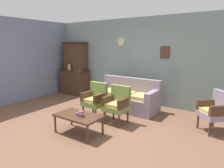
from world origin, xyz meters
TOP-DOWN VIEW (x-y plane):
  - ground_plane at (0.00, 0.00)m, footprint 7.68×7.68m
  - wall_back_with_decor at (0.00, 2.63)m, footprint 6.40×0.09m
  - wall_left_side at (-3.23, 0.00)m, footprint 0.06×5.20m
  - side_cabinet at (-2.47, 2.25)m, footprint 1.16×0.55m
  - cabinet_upper_hutch at (-2.47, 2.33)m, footprint 0.99×0.38m
  - vase_on_cabinet at (-2.53, 2.07)m, footprint 0.11×0.11m
  - floral_couch at (0.08, 1.77)m, footprint 1.90×0.82m
  - armchair_row_middle at (-0.26, 0.76)m, footprint 0.54×0.51m
  - armchair_by_doorway at (0.44, 0.74)m, footprint 0.53×0.50m
  - wingback_chair_by_fireplace at (2.45, 1.51)m, footprint 0.71×0.71m
  - coffee_table at (0.08, -0.23)m, footprint 1.00×0.56m
  - book_stack_on_table at (0.18, -0.28)m, footprint 0.17×0.12m

SIDE VIEW (x-z plane):
  - ground_plane at x=0.00m, z-range 0.00..0.00m
  - floral_couch at x=0.08m, z-range -0.12..0.78m
  - coffee_table at x=0.08m, z-range 0.17..0.59m
  - side_cabinet at x=-2.47m, z-range 0.00..0.93m
  - book_stack_on_table at x=0.18m, z-range 0.42..0.53m
  - armchair_row_middle at x=-0.26m, z-range 0.05..0.95m
  - armchair_by_doorway at x=0.44m, z-range 0.05..0.95m
  - wingback_chair_by_fireplace at x=2.45m, z-range 0.05..0.95m
  - vase_on_cabinet at x=-2.53m, z-range 0.93..1.16m
  - wall_left_side at x=-3.23m, z-range 0.00..2.70m
  - wall_back_with_decor at x=0.00m, z-range 0.00..2.70m
  - cabinet_upper_hutch at x=-2.47m, z-range 0.94..1.97m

